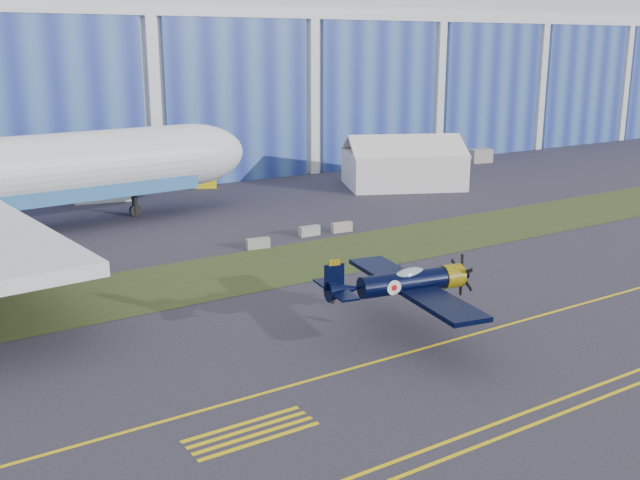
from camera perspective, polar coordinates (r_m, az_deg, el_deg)
ground at (r=50.25m, az=8.72°, el=-5.04°), size 260.00×260.00×0.00m
grass_median at (r=60.84m, az=-0.05°, el=-1.34°), size 260.00×10.00×0.02m
hangar at (r=111.50m, az=-16.90°, el=13.10°), size 220.00×45.70×30.00m
taxiway_centreline at (r=46.90m, az=12.79°, el=-6.69°), size 200.00×0.20×0.02m
edge_line_near at (r=41.46m, az=22.34°, el=-10.39°), size 80.00×0.20×0.02m
edge_line_far at (r=41.96m, az=21.21°, el=-9.97°), size 80.00×0.20×0.02m
hold_short_ladder at (r=34.63m, az=-5.27°, el=-14.38°), size 6.00×2.40×0.02m
warbird at (r=44.05m, az=6.41°, el=-3.24°), size 12.61×14.36×3.77m
tent at (r=91.88m, az=6.36°, el=6.05°), size 16.69×14.89×6.39m
shipping_container at (r=86.12m, az=-16.30°, el=3.69°), size 6.29×3.49×2.57m
tug at (r=91.97m, az=-8.71°, el=4.45°), size 3.05×2.58×1.52m
gse_box at (r=112.93m, az=12.12°, el=6.29°), size 3.57×2.29×1.99m
barrier_a at (r=63.69m, az=-4.74°, el=-0.26°), size 2.07×0.91×0.90m
barrier_b at (r=67.74m, az=-0.82°, el=0.70°), size 2.00×0.61×0.90m
barrier_c at (r=69.16m, az=1.66°, el=0.98°), size 2.05×0.80×0.90m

